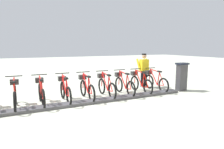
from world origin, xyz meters
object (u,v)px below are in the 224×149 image
(payment_kiosk, at_px, (182,76))
(bike_docked_1, at_px, (140,83))
(worker_near_rack, at_px, (144,69))
(bike_docked_2, at_px, (124,84))
(bike_docked_5, at_px, (65,90))
(bike_docked_0, at_px, (155,81))
(bike_docked_6, at_px, (41,92))
(bike_docked_4, at_px, (86,88))
(bike_docked_7, at_px, (15,95))
(bike_docked_3, at_px, (106,86))

(payment_kiosk, distance_m, bike_docked_1, 1.97)
(bike_docked_1, distance_m, worker_near_rack, 1.25)
(bike_docked_2, height_order, worker_near_rack, worker_near_rack)
(bike_docked_1, bearing_deg, bike_docked_5, 90.00)
(bike_docked_0, distance_m, bike_docked_6, 4.96)
(bike_docked_0, relative_size, bike_docked_4, 1.00)
(bike_docked_2, distance_m, worker_near_rack, 1.89)
(bike_docked_5, bearing_deg, bike_docked_2, -90.00)
(bike_docked_6, bearing_deg, bike_docked_0, -90.00)
(payment_kiosk, relative_size, bike_docked_5, 0.74)
(payment_kiosk, height_order, bike_docked_1, payment_kiosk)
(bike_docked_5, distance_m, bike_docked_7, 1.65)
(bike_docked_2, xyz_separation_m, bike_docked_5, (0.00, 2.48, 0.00))
(bike_docked_0, bearing_deg, bike_docked_3, 90.00)
(bike_docked_0, bearing_deg, bike_docked_1, 90.00)
(bike_docked_1, xyz_separation_m, bike_docked_7, (0.00, 4.96, 0.00))
(bike_docked_1, bearing_deg, worker_near_rack, -43.07)
(bike_docked_4, xyz_separation_m, bike_docked_6, (0.00, 1.65, 0.00))
(bike_docked_3, height_order, worker_near_rack, worker_near_rack)
(bike_docked_7, distance_m, worker_near_rack, 5.83)
(payment_kiosk, bearing_deg, bike_docked_7, 85.21)
(bike_docked_3, distance_m, bike_docked_5, 1.65)
(bike_docked_1, bearing_deg, bike_docked_7, 90.00)
(bike_docked_6, xyz_separation_m, bike_docked_7, (0.00, 0.83, 0.00))
(bike_docked_4, xyz_separation_m, bike_docked_7, (0.00, 2.48, 0.00))
(bike_docked_2, height_order, bike_docked_6, same)
(bike_docked_5, bearing_deg, bike_docked_3, -90.00)
(payment_kiosk, xyz_separation_m, bike_docked_4, (0.57, 4.35, -0.24))
(worker_near_rack, bearing_deg, bike_docked_5, 101.67)
(bike_docked_6, distance_m, worker_near_rack, 5.02)
(payment_kiosk, height_order, bike_docked_6, payment_kiosk)
(bike_docked_3, relative_size, bike_docked_5, 1.00)
(payment_kiosk, xyz_separation_m, bike_docked_7, (0.57, 6.83, -0.24))
(bike_docked_4, height_order, bike_docked_5, same)
(bike_docked_1, xyz_separation_m, bike_docked_5, (0.00, 3.31, 0.00))
(bike_docked_2, bearing_deg, bike_docked_6, 90.00)
(bike_docked_1, relative_size, bike_docked_3, 1.00)
(bike_docked_0, distance_m, bike_docked_5, 4.13)
(payment_kiosk, relative_size, bike_docked_0, 0.74)
(bike_docked_1, bearing_deg, payment_kiosk, -107.02)
(bike_docked_3, bearing_deg, bike_docked_1, -90.00)
(bike_docked_4, distance_m, bike_docked_7, 2.48)
(bike_docked_3, bearing_deg, bike_docked_5, 90.00)
(payment_kiosk, bearing_deg, bike_docked_4, 82.51)
(bike_docked_4, bearing_deg, bike_docked_6, 90.00)
(payment_kiosk, relative_size, bike_docked_2, 0.74)
(payment_kiosk, height_order, bike_docked_0, payment_kiosk)
(bike_docked_2, bearing_deg, bike_docked_1, -90.00)
(bike_docked_4, relative_size, worker_near_rack, 1.04)
(bike_docked_5, height_order, bike_docked_7, same)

